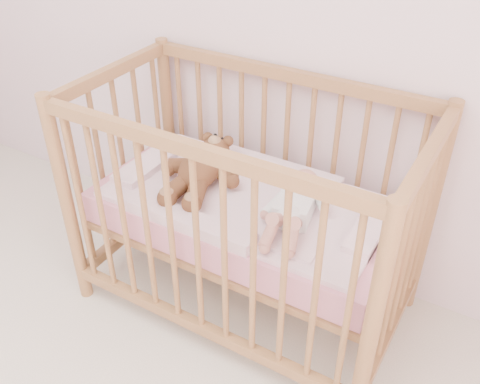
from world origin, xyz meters
The scene contains 5 objects.
crib centered at (0.26, 1.60, 0.50)m, with size 1.36×0.76×1.00m, color #9F7043, non-canonical shape.
mattress centered at (0.26, 1.60, 0.49)m, with size 1.22×0.62×0.13m, color pink.
blanket centered at (0.26, 1.60, 0.56)m, with size 1.10×0.58×0.06m, color #E9A1B5, non-canonical shape.
baby centered at (0.48, 1.58, 0.64)m, with size 0.24×0.51×0.12m, color white, non-canonical shape.
teddy_bear centered at (0.05, 1.58, 0.65)m, with size 0.36×0.51×0.14m, color brown, non-canonical shape.
Camera 1 is at (1.13, 0.07, 1.80)m, focal length 40.00 mm.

